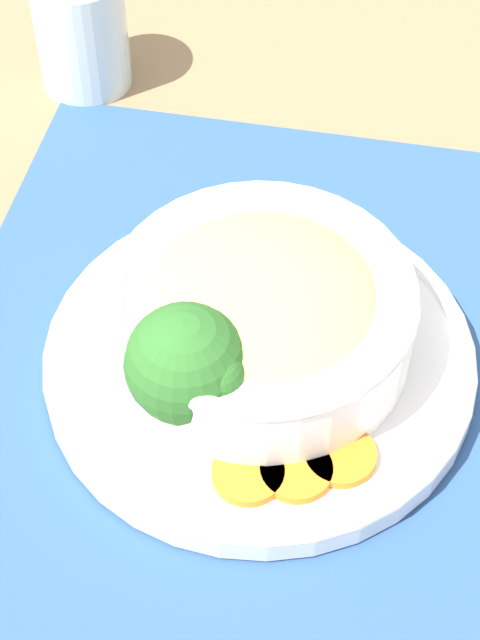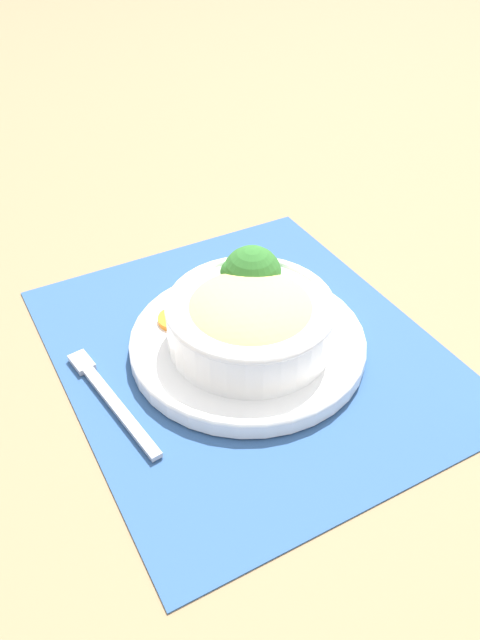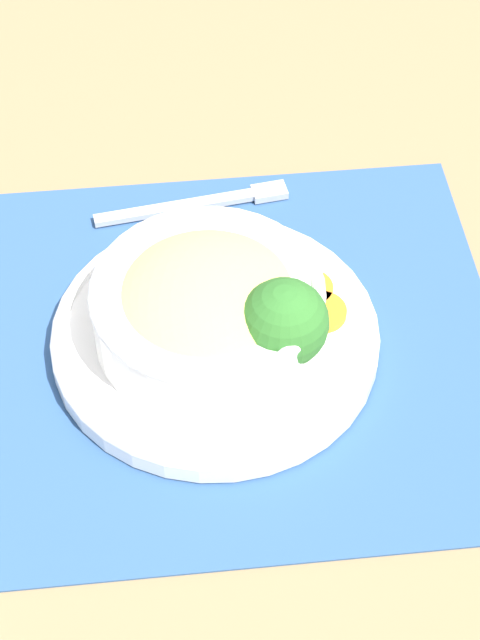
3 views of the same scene
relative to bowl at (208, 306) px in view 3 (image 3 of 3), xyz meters
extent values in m
plane|color=#8C704C|center=(0.00, 0.01, -0.05)|extent=(4.00, 4.00, 0.00)
cube|color=#2D5184|center=(0.00, 0.01, -0.05)|extent=(0.42, 0.48, 0.00)
cylinder|color=white|center=(0.00, 0.01, -0.04)|extent=(0.27, 0.27, 0.02)
torus|color=white|center=(0.00, 0.01, -0.03)|extent=(0.27, 0.27, 0.01)
cylinder|color=white|center=(0.00, 0.00, -0.01)|extent=(0.19, 0.19, 0.05)
torus|color=white|center=(0.00, 0.00, 0.02)|extent=(0.19, 0.19, 0.01)
ellipsoid|color=#EAC66B|center=(0.00, 0.00, 0.01)|extent=(0.15, 0.15, 0.06)
cylinder|color=#759E51|center=(0.03, 0.06, -0.02)|extent=(0.03, 0.03, 0.02)
sphere|color=#2D6B28|center=(0.03, 0.06, 0.01)|extent=(0.07, 0.07, 0.07)
sphere|color=#2D6B28|center=(0.01, 0.06, 0.02)|extent=(0.03, 0.03, 0.03)
sphere|color=#2D6B28|center=(0.05, 0.05, 0.02)|extent=(0.03, 0.03, 0.03)
cylinder|color=orange|center=(-0.01, 0.10, -0.03)|extent=(0.04, 0.04, 0.01)
cylinder|color=orange|center=(-0.04, 0.09, -0.03)|extent=(0.04, 0.04, 0.01)
cylinder|color=orange|center=(-0.06, 0.07, -0.03)|extent=(0.04, 0.04, 0.01)
cube|color=#B7B7BC|center=(-0.17, 0.00, -0.05)|extent=(0.03, 0.18, 0.01)
cube|color=#B7B7BC|center=(-0.18, 0.08, -0.05)|extent=(0.02, 0.03, 0.01)
camera|label=1|loc=(-0.06, 0.42, 0.49)|focal=60.00mm
camera|label=2|loc=(-0.28, -0.46, 0.44)|focal=35.00mm
camera|label=3|loc=(0.56, -0.04, 0.64)|focal=60.00mm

